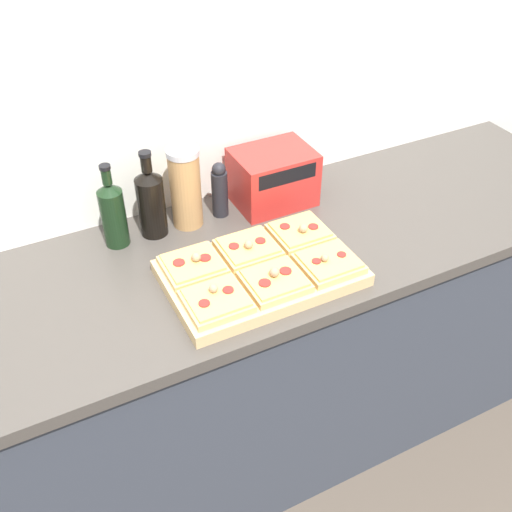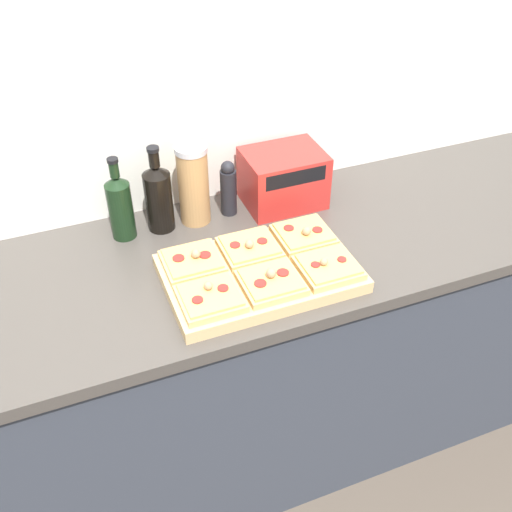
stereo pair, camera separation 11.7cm
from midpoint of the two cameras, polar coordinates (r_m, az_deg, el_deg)
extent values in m
cube|color=silver|center=(1.86, -9.48, 13.59)|extent=(6.00, 0.06, 2.50)
cube|color=#333842|center=(2.08, -3.87, -10.70)|extent=(2.60, 0.64, 0.90)
cube|color=#423D38|center=(1.75, -4.52, -0.68)|extent=(2.63, 0.67, 0.04)
cube|color=tan|center=(1.65, -1.57, -1.69)|extent=(0.52, 0.33, 0.04)
cube|color=tan|center=(1.64, -8.08, -1.03)|extent=(0.16, 0.15, 0.02)
cube|color=#E5A856|center=(1.64, -8.12, -0.66)|extent=(0.14, 0.13, 0.01)
cylinder|color=maroon|center=(1.63, -9.42, -0.68)|extent=(0.03, 0.03, 0.00)
cylinder|color=maroon|center=(1.64, -6.92, -0.22)|extent=(0.03, 0.03, 0.00)
sphere|color=#937A5B|center=(1.62, -7.79, -0.15)|extent=(0.03, 0.03, 0.03)
cube|color=tan|center=(1.69, -2.74, 0.60)|extent=(0.16, 0.15, 0.02)
cube|color=#E5A856|center=(1.68, -2.75, 0.98)|extent=(0.14, 0.13, 0.01)
cylinder|color=maroon|center=(1.67, -4.01, 0.93)|extent=(0.03, 0.03, 0.00)
cylinder|color=maroon|center=(1.69, -1.57, 1.42)|extent=(0.03, 0.03, 0.00)
sphere|color=#937A5B|center=(1.66, -2.74, 1.06)|extent=(0.02, 0.02, 0.02)
cube|color=tan|center=(1.75, 2.29, 2.14)|extent=(0.16, 0.15, 0.02)
cube|color=#E5A856|center=(1.74, 2.30, 2.51)|extent=(0.14, 0.13, 0.01)
cylinder|color=maroon|center=(1.74, 0.84, 2.79)|extent=(0.03, 0.03, 0.00)
cylinder|color=maroon|center=(1.74, 3.57, 2.76)|extent=(0.03, 0.03, 0.00)
sphere|color=#937A5B|center=(1.72, 2.58, 2.60)|extent=(0.03, 0.03, 0.03)
cube|color=tan|center=(1.53, -6.02, -4.41)|extent=(0.16, 0.15, 0.02)
cube|color=#E5A856|center=(1.52, -6.05, -4.02)|extent=(0.14, 0.13, 0.01)
cylinder|color=maroon|center=(1.50, -7.20, -4.56)|extent=(0.03, 0.03, 0.00)
cylinder|color=maroon|center=(1.53, -4.87, -3.30)|extent=(0.03, 0.03, 0.00)
sphere|color=#937A5B|center=(1.52, -6.28, -3.15)|extent=(0.02, 0.02, 0.02)
cube|color=tan|center=(1.58, -0.35, -2.55)|extent=(0.16, 0.15, 0.02)
cube|color=#E5A856|center=(1.57, -0.35, -2.16)|extent=(0.14, 0.13, 0.01)
cylinder|color=maroon|center=(1.55, -1.34, -2.64)|extent=(0.03, 0.03, 0.00)
cylinder|color=maroon|center=(1.58, 0.71, -1.49)|extent=(0.03, 0.03, 0.00)
sphere|color=#937A5B|center=(1.56, -0.37, -1.60)|extent=(0.03, 0.03, 0.03)
cube|color=tan|center=(1.64, 4.92, -0.79)|extent=(0.16, 0.15, 0.02)
cube|color=#E5A856|center=(1.63, 4.95, -0.41)|extent=(0.14, 0.13, 0.01)
cylinder|color=maroon|center=(1.62, 3.72, -0.55)|extent=(0.03, 0.03, 0.00)
cylinder|color=maroon|center=(1.65, 6.14, 0.09)|extent=(0.03, 0.03, 0.00)
sphere|color=#937A5B|center=(1.62, 4.52, -0.23)|extent=(0.02, 0.02, 0.02)
cylinder|color=black|center=(1.80, -15.22, 3.46)|extent=(0.07, 0.07, 0.18)
cone|color=black|center=(1.74, -15.78, 6.23)|extent=(0.07, 0.07, 0.03)
cylinder|color=black|center=(1.73, -15.99, 7.26)|extent=(0.03, 0.03, 0.05)
cylinder|color=black|center=(1.71, -16.16, 8.09)|extent=(0.03, 0.03, 0.01)
cylinder|color=black|center=(1.81, -11.74, 4.56)|extent=(0.08, 0.08, 0.19)
cone|color=black|center=(1.76, -12.19, 7.47)|extent=(0.08, 0.08, 0.03)
cylinder|color=black|center=(1.74, -12.37, 8.56)|extent=(0.03, 0.03, 0.05)
cylinder|color=black|center=(1.72, -12.50, 9.44)|extent=(0.04, 0.04, 0.01)
cylinder|color=#AD7F4C|center=(1.82, -8.56, 6.17)|extent=(0.09, 0.09, 0.24)
cylinder|color=#B2B2B7|center=(1.76, -8.96, 9.73)|extent=(0.10, 0.10, 0.02)
cylinder|color=black|center=(1.88, -5.26, 5.87)|extent=(0.05, 0.05, 0.15)
sphere|color=black|center=(1.83, -5.42, 8.17)|extent=(0.04, 0.04, 0.04)
cube|color=red|center=(1.93, -0.14, 7.48)|extent=(0.25, 0.19, 0.18)
cube|color=black|center=(1.83, 1.14, 7.58)|extent=(0.20, 0.01, 0.05)
cube|color=black|center=(1.98, 3.42, 8.61)|extent=(0.02, 0.02, 0.02)
camera|label=1|loc=(0.06, -92.04, -1.63)|focal=42.00mm
camera|label=2|loc=(0.06, 87.96, 1.63)|focal=42.00mm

